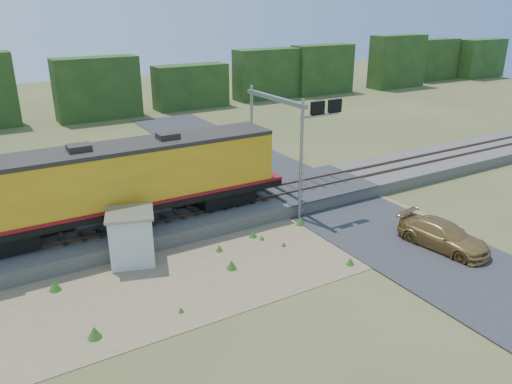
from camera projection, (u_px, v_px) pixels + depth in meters
ground at (273, 257)px, 25.34m from camera, size 140.00×140.00×0.00m
ballast at (219, 210)px, 30.01m from camera, size 70.00×5.00×0.80m
rails at (219, 203)px, 29.84m from camera, size 70.00×1.54×0.16m
dirt_shoulder at (233, 262)px, 24.78m from camera, size 26.00×8.00×0.03m
road at (366, 221)px, 29.25m from camera, size 7.00×66.00×0.86m
tree_line_north at (87, 91)px, 54.78m from camera, size 130.00×3.00×6.50m
weed_clumps at (210, 274)px, 23.74m from camera, size 15.00×6.20×0.56m
locomotive at (115, 182)px, 26.10m from camera, size 18.61×2.84×4.80m
shed at (132, 237)px, 24.45m from camera, size 2.84×2.84×2.67m
signal_gantry at (286, 123)px, 29.76m from camera, size 2.85×6.20×7.18m
car at (443, 236)px, 26.03m from camera, size 2.67×5.15×1.43m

